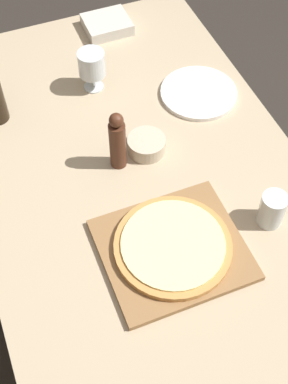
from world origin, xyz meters
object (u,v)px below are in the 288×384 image
object	(u,v)px
pizza	(173,245)
wine_glass	(92,65)
pepper_mill	(117,142)
small_bowl	(146,145)

from	to	relation	value
pizza	wine_glass	distance (m)	0.68
pepper_mill	wine_glass	world-z (taller)	pepper_mill
small_bowl	wine_glass	bearing A→B (deg)	100.47
wine_glass	pizza	bearing A→B (deg)	-90.66
pizza	pepper_mill	size ratio (longest dim) A/B	1.53
small_bowl	pepper_mill	bearing A→B (deg)	-169.79
pizza	wine_glass	bearing A→B (deg)	89.34
pizza	pepper_mill	bearing A→B (deg)	94.84
pepper_mill	wine_glass	size ratio (longest dim) A/B	1.44
pizza	small_bowl	bearing A→B (deg)	79.15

